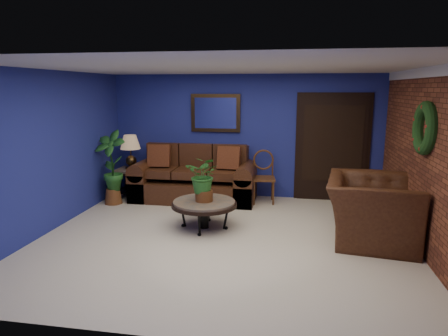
% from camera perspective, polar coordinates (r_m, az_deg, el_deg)
% --- Properties ---
extents(floor, '(5.50, 5.50, 0.00)m').
position_cam_1_polar(floor, '(6.09, -0.03, -10.02)').
color(floor, beige).
rests_on(floor, ground).
extents(wall_back, '(5.50, 0.04, 2.50)m').
position_cam_1_polar(wall_back, '(8.21, 2.98, 4.54)').
color(wall_back, navy).
rests_on(wall_back, ground).
extents(wall_left, '(0.04, 5.00, 2.50)m').
position_cam_1_polar(wall_left, '(6.79, -23.58, 2.18)').
color(wall_left, navy).
rests_on(wall_left, ground).
extents(wall_right_brick, '(0.04, 5.00, 2.50)m').
position_cam_1_polar(wall_right_brick, '(5.95, 27.08, 0.70)').
color(wall_right_brick, brown).
rests_on(wall_right_brick, ground).
extents(ceiling, '(5.50, 5.00, 0.02)m').
position_cam_1_polar(ceiling, '(5.68, -0.04, 14.17)').
color(ceiling, silver).
rests_on(ceiling, wall_back).
extents(crown_molding, '(0.03, 5.00, 0.14)m').
position_cam_1_polar(crown_molding, '(5.86, 27.85, 12.12)').
color(crown_molding, white).
rests_on(crown_molding, wall_right_brick).
extents(wall_mirror, '(1.02, 0.06, 0.77)m').
position_cam_1_polar(wall_mirror, '(8.22, -1.22, 7.85)').
color(wall_mirror, '#463017').
rests_on(wall_mirror, wall_back).
extents(closet_door, '(1.44, 0.06, 2.18)m').
position_cam_1_polar(closet_door, '(8.18, 15.21, 2.72)').
color(closet_door, black).
rests_on(closet_door, wall_back).
extents(wreath, '(0.16, 0.72, 0.72)m').
position_cam_1_polar(wreath, '(5.92, 26.77, 5.09)').
color(wreath, black).
rests_on(wreath, wall_right_brick).
extents(sofa, '(2.45, 1.06, 1.10)m').
position_cam_1_polar(sofa, '(8.14, -4.14, -1.90)').
color(sofa, '#492814').
rests_on(sofa, ground).
extents(coffee_table, '(1.05, 1.05, 0.45)m').
position_cam_1_polar(coffee_table, '(6.42, -2.85, -5.22)').
color(coffee_table, '#524D48').
rests_on(coffee_table, ground).
extents(end_table, '(0.63, 0.63, 0.58)m').
position_cam_1_polar(end_table, '(8.50, -13.04, -1.02)').
color(end_table, '#524D48').
rests_on(end_table, ground).
extents(table_lamp, '(0.41, 0.41, 0.68)m').
position_cam_1_polar(table_lamp, '(8.40, -13.22, 2.82)').
color(table_lamp, '#463017').
rests_on(table_lamp, end_table).
extents(side_chair, '(0.49, 0.49, 1.02)m').
position_cam_1_polar(side_chair, '(7.91, 5.66, -0.70)').
color(side_chair, brown).
rests_on(side_chair, ground).
extents(armchair, '(1.45, 1.60, 0.94)m').
position_cam_1_polar(armchair, '(6.28, 20.32, -5.58)').
color(armchair, '#492814').
rests_on(armchair, ground).
extents(coffee_plant, '(0.60, 0.54, 0.72)m').
position_cam_1_polar(coffee_plant, '(6.30, -2.89, -1.25)').
color(coffee_plant, brown).
rests_on(coffee_plant, coffee_table).
extents(floor_plant, '(0.45, 0.39, 0.85)m').
position_cam_1_polar(floor_plant, '(6.94, 20.98, -4.25)').
color(floor_plant, brown).
rests_on(floor_plant, ground).
extents(tall_plant, '(0.72, 0.58, 1.44)m').
position_cam_1_polar(tall_plant, '(7.97, -15.77, 0.48)').
color(tall_plant, brown).
rests_on(tall_plant, ground).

